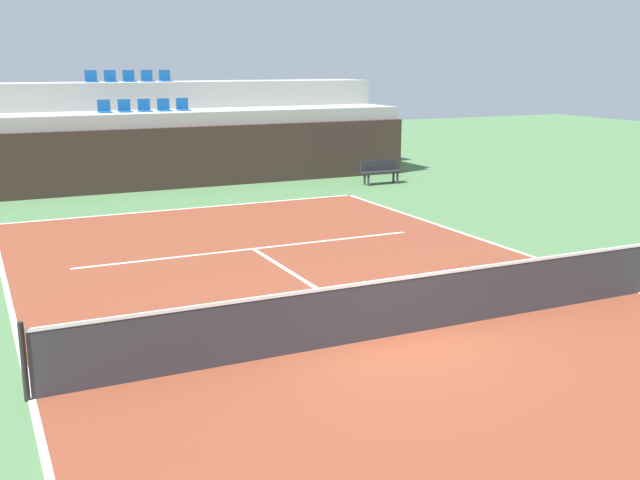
# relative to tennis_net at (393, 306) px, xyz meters

# --- Properties ---
(ground_plane) EXTENTS (80.00, 80.00, 0.00)m
(ground_plane) POSITION_rel_tennis_net_xyz_m (0.00, 0.00, -0.51)
(ground_plane) COLOR #477042
(court_surface) EXTENTS (11.00, 24.00, 0.01)m
(court_surface) POSITION_rel_tennis_net_xyz_m (0.00, 0.00, -0.50)
(court_surface) COLOR brown
(court_surface) RESTS_ON ground_plane
(baseline_far) EXTENTS (11.00, 0.10, 0.00)m
(baseline_far) POSITION_rel_tennis_net_xyz_m (0.00, 11.95, -0.50)
(baseline_far) COLOR white
(baseline_far) RESTS_ON court_surface
(sideline_left) EXTENTS (0.10, 24.00, 0.00)m
(sideline_left) POSITION_rel_tennis_net_xyz_m (-5.45, 0.00, -0.50)
(sideline_left) COLOR white
(sideline_left) RESTS_ON court_surface
(sideline_right) EXTENTS (0.10, 24.00, 0.00)m
(sideline_right) POSITION_rel_tennis_net_xyz_m (5.45, 0.00, -0.50)
(sideline_right) COLOR white
(sideline_right) RESTS_ON court_surface
(service_line_far) EXTENTS (8.26, 0.10, 0.00)m
(service_line_far) POSITION_rel_tennis_net_xyz_m (0.00, 6.40, -0.50)
(service_line_far) COLOR white
(service_line_far) RESTS_ON court_surface
(centre_service_line) EXTENTS (0.10, 6.40, 0.00)m
(centre_service_line) POSITION_rel_tennis_net_xyz_m (0.00, 3.20, -0.50)
(centre_service_line) COLOR white
(centre_service_line) RESTS_ON court_surface
(back_wall) EXTENTS (19.30, 0.30, 2.12)m
(back_wall) POSITION_rel_tennis_net_xyz_m (0.00, 15.78, 0.55)
(back_wall) COLOR #33231E
(back_wall) RESTS_ON ground_plane
(stands_tier_lower) EXTENTS (19.30, 2.40, 2.59)m
(stands_tier_lower) POSITION_rel_tennis_net_xyz_m (0.00, 17.13, 0.79)
(stands_tier_lower) COLOR #9E9E99
(stands_tier_lower) RESTS_ON ground_plane
(stands_tier_upper) EXTENTS (19.30, 2.40, 3.56)m
(stands_tier_upper) POSITION_rel_tennis_net_xyz_m (0.00, 19.53, 1.27)
(stands_tier_upper) COLOR #9E9E99
(stands_tier_upper) RESTS_ON ground_plane
(seating_row_lower) EXTENTS (3.22, 0.44, 0.44)m
(seating_row_lower) POSITION_rel_tennis_net_xyz_m (-0.00, 17.22, 2.21)
(seating_row_lower) COLOR #145193
(seating_row_lower) RESTS_ON stands_tier_lower
(seating_row_upper) EXTENTS (3.22, 0.44, 0.44)m
(seating_row_upper) POSITION_rel_tennis_net_xyz_m (-0.00, 19.62, 3.18)
(seating_row_upper) COLOR #145193
(seating_row_upper) RESTS_ON stands_tier_upper
(tennis_net) EXTENTS (11.08, 0.08, 1.07)m
(tennis_net) POSITION_rel_tennis_net_xyz_m (0.00, 0.00, 0.00)
(tennis_net) COLOR black
(tennis_net) RESTS_ON court_surface
(player_bench) EXTENTS (1.50, 0.40, 0.85)m
(player_bench) POSITION_rel_tennis_net_xyz_m (7.56, 13.61, -0.00)
(player_bench) COLOR #232328
(player_bench) RESTS_ON ground_plane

